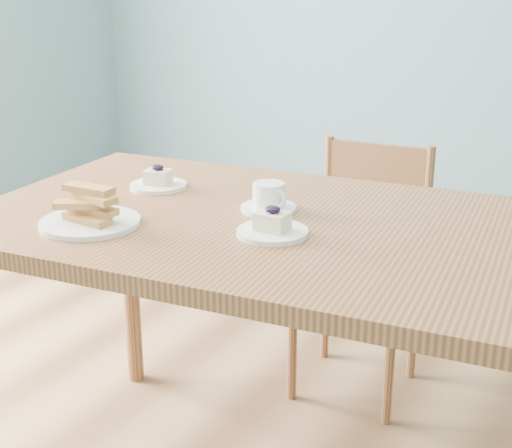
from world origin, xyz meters
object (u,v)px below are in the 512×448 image
object	(u,v)px
cheesecake_plate_far	(158,182)
cheesecake_plate_near	(272,228)
biscotti_plate	(89,213)
coffee_cup	(269,199)
dining_chair	(362,269)
dining_table	(278,251)

from	to	relation	value
cheesecake_plate_far	cheesecake_plate_near	bearing A→B (deg)	-20.56
cheesecake_plate_near	biscotti_plate	xyz separation A→B (m)	(-0.42, -0.17, 0.01)
coffee_cup	biscotti_plate	size ratio (longest dim) A/B	0.60
coffee_cup	dining_chair	bearing A→B (deg)	108.00
dining_chair	biscotti_plate	distance (m)	1.09
cheesecake_plate_far	dining_chair	bearing A→B (deg)	57.45
dining_chair	cheesecake_plate_near	world-z (taller)	cheesecake_plate_near
dining_table	biscotti_plate	xyz separation A→B (m)	(-0.38, -0.27, 0.11)
dining_chair	cheesecake_plate_near	distance (m)	0.89
dining_chair	dining_table	bearing A→B (deg)	-91.04
dining_chair	cheesecake_plate_near	size ratio (longest dim) A/B	5.20
cheesecake_plate_far	coffee_cup	size ratio (longest dim) A/B	1.11
dining_table	dining_chair	world-z (taller)	dining_chair
cheesecake_plate_far	biscotti_plate	size ratio (longest dim) A/B	0.66
dining_table	cheesecake_plate_near	xyz separation A→B (m)	(0.04, -0.10, 0.10)
biscotti_plate	cheesecake_plate_near	bearing A→B (deg)	21.71
cheesecake_plate_far	coffee_cup	xyz separation A→B (m)	(0.38, -0.02, 0.01)
cheesecake_plate_near	dining_table	bearing A→B (deg)	111.26
dining_table	coffee_cup	world-z (taller)	coffee_cup
dining_chair	biscotti_plate	xyz separation A→B (m)	(-0.33, -0.95, 0.42)
dining_table	coffee_cup	distance (m)	0.14
cheesecake_plate_far	coffee_cup	bearing A→B (deg)	-3.09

